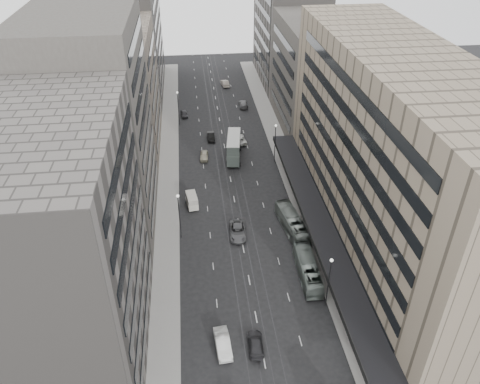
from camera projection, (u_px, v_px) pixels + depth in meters
name	position (u px, v px, depth m)	size (l,w,h in m)	color
ground	(250.00, 285.00, 66.99)	(220.00, 220.00, 0.00)	black
sidewalk_right	(283.00, 154.00, 99.21)	(4.00, 125.00, 0.15)	gray
sidewalk_left	(169.00, 161.00, 96.93)	(4.00, 125.00, 0.15)	gray
department_store	(391.00, 158.00, 67.45)	(19.20, 60.00, 30.00)	gray
building_right_mid	(315.00, 75.00, 105.59)	(15.00, 28.00, 24.00)	#47433E
building_right_far	(289.00, 31.00, 129.38)	(15.00, 32.00, 28.00)	#635E59
building_left_a	(63.00, 253.00, 50.06)	(15.00, 28.00, 30.00)	#635E59
building_left_b	(96.00, 127.00, 71.37)	(15.00, 26.00, 34.00)	#47433E
building_left_c	(118.00, 91.00, 96.25)	(15.00, 28.00, 25.00)	gray
building_left_d	(130.00, 39.00, 122.81)	(15.00, 38.00, 28.00)	#635E59
lamp_right_near	(329.00, 277.00, 60.90)	(0.44, 0.44, 8.32)	#262628
lamp_right_far	(275.00, 139.00, 94.09)	(0.44, 0.44, 8.32)	#262628
lamp_left_near	(179.00, 211.00, 73.16)	(0.44, 0.44, 8.32)	#262628
lamp_left_far	(178.00, 104.00, 108.85)	(0.44, 0.44, 8.32)	#262628
bus_near	(308.00, 269.00, 67.65)	(2.42, 10.34, 2.88)	gray
bus_far	(292.00, 223.00, 76.76)	(2.53, 10.81, 3.01)	gray
double_decker	(234.00, 147.00, 96.46)	(3.84, 9.41, 5.00)	slate
panel_van	(192.00, 200.00, 82.59)	(2.29, 4.00, 2.40)	silver
sedan_1	(223.00, 343.00, 57.43)	(1.74, 5.00, 1.65)	silver
sedan_2	(238.00, 231.00, 76.09)	(2.65, 5.74, 1.60)	#535456
sedan_3	(255.00, 344.00, 57.57)	(1.88, 4.64, 1.35)	#2A292C
sedan_4	(204.00, 156.00, 97.44)	(1.67, 4.15, 1.41)	beige
sedan_5	(211.00, 136.00, 104.87)	(1.53, 4.40, 1.45)	black
sedan_6	(239.00, 139.00, 103.71)	(2.53, 5.48, 1.52)	silver
sedan_7	(243.00, 104.00, 120.34)	(2.13, 5.24, 1.52)	slate
sedan_8	(184.00, 114.00, 115.31)	(1.58, 3.93, 1.34)	#2A292C
sedan_9	(225.00, 83.00, 132.78)	(1.74, 5.00, 1.65)	#B7A898
pedestrian	(364.00, 350.00, 56.48)	(0.60, 0.39, 1.63)	black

